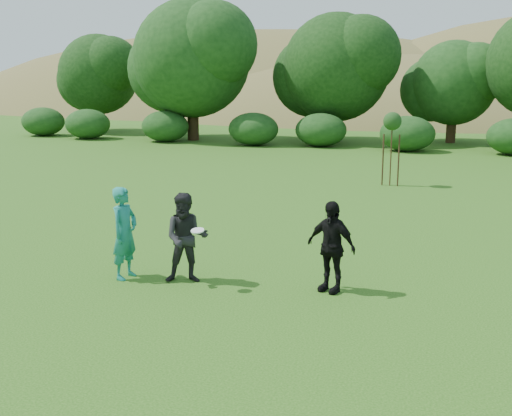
{
  "coord_description": "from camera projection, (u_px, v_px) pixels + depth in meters",
  "views": [
    {
      "loc": [
        5.13,
        -11.27,
        4.29
      ],
      "look_at": [
        0.0,
        3.0,
        1.1
      ],
      "focal_mm": 45.0,
      "sensor_mm": 36.0,
      "label": 1
    }
  ],
  "objects": [
    {
      "name": "ground",
      "position": [
        206.0,
        290.0,
        12.96
      ],
      "size": [
        120.0,
        120.0,
        0.0
      ],
      "primitive_type": "plane",
      "color": "#19470C",
      "rests_on": "ground"
    },
    {
      "name": "player_teal",
      "position": [
        125.0,
        233.0,
        13.53
      ],
      "size": [
        0.54,
        0.76,
        1.97
      ],
      "primitive_type": "imported",
      "rotation": [
        0.0,
        0.0,
        1.48
      ],
      "color": "#1B7B6F",
      "rests_on": "ground"
    },
    {
      "name": "player_grey",
      "position": [
        186.0,
        238.0,
        13.28
      ],
      "size": [
        1.12,
        1.01,
        1.9
      ],
      "primitive_type": "imported",
      "rotation": [
        0.0,
        0.0,
        0.39
      ],
      "color": "black",
      "rests_on": "ground"
    },
    {
      "name": "player_black",
      "position": [
        331.0,
        246.0,
        12.71
      ],
      "size": [
        1.17,
        0.79,
        1.85
      ],
      "primitive_type": "imported",
      "rotation": [
        0.0,
        0.0,
        -0.34
      ],
      "color": "black",
      "rests_on": "ground"
    },
    {
      "name": "frisbee",
      "position": [
        198.0,
        231.0,
        12.77
      ],
      "size": [
        0.27,
        0.27,
        0.08
      ],
      "color": "white",
      "rests_on": "ground"
    },
    {
      "name": "sapling",
      "position": [
        392.0,
        123.0,
        24.51
      ],
      "size": [
        0.7,
        0.7,
        2.85
      ],
      "color": "#3C2617",
      "rests_on": "ground"
    },
    {
      "name": "hillside",
      "position": [
        432.0,
        209.0,
        78.65
      ],
      "size": [
        150.0,
        72.0,
        52.0
      ],
      "color": "olive",
      "rests_on": "ground"
    },
    {
      "name": "tree_row",
      "position": [
        457.0,
        63.0,
        37.3
      ],
      "size": [
        53.92,
        10.38,
        9.62
      ],
      "color": "#3A2616",
      "rests_on": "ground"
    }
  ]
}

